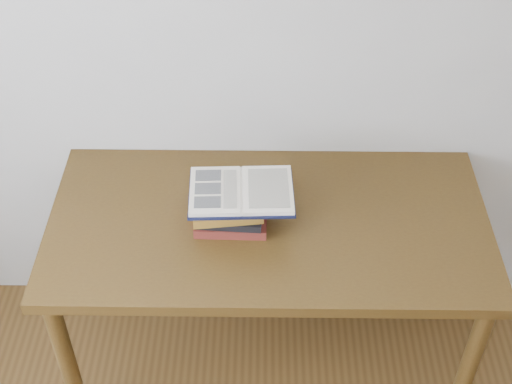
{
  "coord_description": "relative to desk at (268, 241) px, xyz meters",
  "views": [
    {
      "loc": [
        -0.02,
        -0.3,
        2.45
      ],
      "look_at": [
        -0.04,
        1.3,
        0.99
      ],
      "focal_mm": 50.0,
      "sensor_mm": 36.0,
      "label": 1
    }
  ],
  "objects": [
    {
      "name": "book_stack",
      "position": [
        -0.13,
        -0.01,
        0.16
      ],
      "size": [
        0.25,
        0.2,
        0.13
      ],
      "color": "maroon",
      "rests_on": "desk"
    },
    {
      "name": "open_book",
      "position": [
        -0.09,
        -0.01,
        0.24
      ],
      "size": [
        0.34,
        0.24,
        0.03
      ],
      "rotation": [
        0.0,
        0.0,
        0.04
      ],
      "color": "black",
      "rests_on": "book_stack"
    },
    {
      "name": "desk",
      "position": [
        0.0,
        0.0,
        0.0
      ],
      "size": [
        1.47,
        0.73,
        0.79
      ],
      "color": "#422E10",
      "rests_on": "ground"
    }
  ]
}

